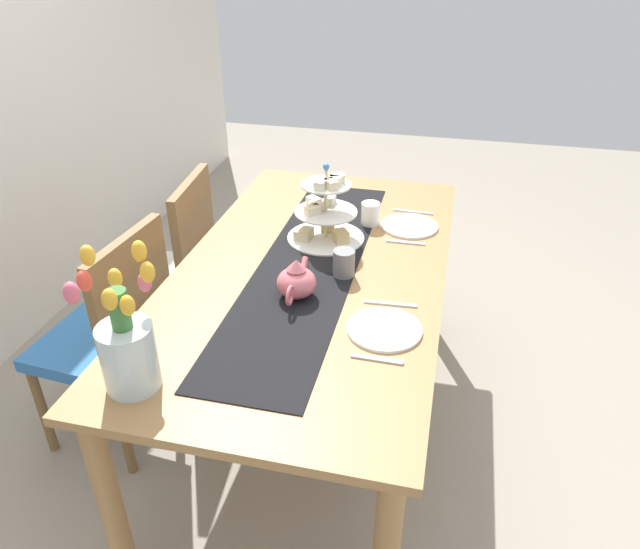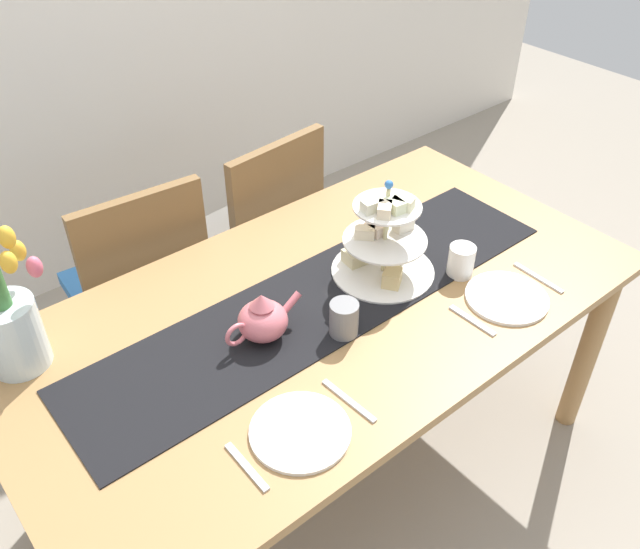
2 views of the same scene
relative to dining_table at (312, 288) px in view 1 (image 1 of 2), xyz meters
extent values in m
plane|color=gray|center=(0.00, 0.00, -0.65)|extent=(8.00, 8.00, 0.00)
cube|color=#A37747|center=(0.00, 0.00, 0.08)|extent=(1.79, 0.94, 0.03)
cylinder|color=#A37747|center=(0.82, -0.40, -0.29)|extent=(0.07, 0.07, 0.71)
cylinder|color=#A37747|center=(-0.82, 0.40, -0.29)|extent=(0.07, 0.07, 0.71)
cylinder|color=#A37747|center=(0.82, 0.40, -0.29)|extent=(0.07, 0.07, 0.71)
cylinder|color=brown|center=(-0.05, 0.94, -0.44)|extent=(0.04, 0.04, 0.41)
cylinder|color=brown|center=(-0.40, 0.96, -0.44)|extent=(0.04, 0.04, 0.41)
cylinder|color=brown|center=(-0.07, 0.58, -0.44)|extent=(0.04, 0.04, 0.41)
cylinder|color=brown|center=(-0.43, 0.61, -0.44)|extent=(0.04, 0.04, 0.41)
cube|color=#3370B7|center=(-0.24, 0.77, -0.21)|extent=(0.45, 0.45, 0.05)
cube|color=brown|center=(-0.25, 0.58, 0.04)|extent=(0.42, 0.07, 0.45)
cylinder|color=brown|center=(0.41, 0.97, -0.44)|extent=(0.04, 0.04, 0.41)
cylinder|color=brown|center=(0.05, 0.93, -0.44)|extent=(0.04, 0.04, 0.41)
cylinder|color=brown|center=(0.45, 0.61, -0.44)|extent=(0.04, 0.04, 0.41)
cylinder|color=brown|center=(0.09, 0.57, -0.44)|extent=(0.04, 0.04, 0.41)
cube|color=silver|center=(0.25, 0.77, -0.21)|extent=(0.46, 0.46, 0.05)
cube|color=brown|center=(0.27, 0.58, 0.04)|extent=(0.42, 0.08, 0.45)
cube|color=black|center=(0.00, 0.01, 0.10)|extent=(1.48, 0.35, 0.00)
cylinder|color=beige|center=(0.22, 0.00, 0.24)|extent=(0.01, 0.01, 0.28)
cylinder|color=white|center=(0.22, 0.00, 0.10)|extent=(0.30, 0.30, 0.01)
cylinder|color=white|center=(0.22, 0.00, 0.21)|extent=(0.24, 0.24, 0.01)
cylinder|color=white|center=(0.22, 0.00, 0.32)|extent=(0.19, 0.19, 0.01)
cube|color=#DDC47A|center=(0.27, 0.01, 0.12)|extent=(0.07, 0.07, 0.04)
cube|color=beige|center=(0.18, 0.08, 0.13)|extent=(0.07, 0.07, 0.04)
cube|color=#DFC381|center=(0.19, -0.06, 0.13)|extent=(0.07, 0.07, 0.05)
cube|color=silver|center=(0.29, 0.00, 0.23)|extent=(0.06, 0.04, 0.03)
cube|color=beige|center=(0.26, 0.06, 0.23)|extent=(0.06, 0.07, 0.03)
cube|color=#F4DAC5|center=(0.21, 0.04, 0.23)|extent=(0.04, 0.06, 0.03)
cube|color=beige|center=(0.18, 0.04, 0.23)|extent=(0.06, 0.07, 0.03)
cube|color=silver|center=(0.17, 0.01, 0.34)|extent=(0.06, 0.04, 0.03)
cube|color=beige|center=(0.18, -0.03, 0.34)|extent=(0.07, 0.06, 0.03)
cube|color=beige|center=(0.21, -0.03, 0.34)|extent=(0.04, 0.06, 0.03)
cube|color=beige|center=(0.24, -0.04, 0.34)|extent=(0.06, 0.07, 0.03)
sphere|color=#3370B7|center=(0.22, 0.00, 0.39)|extent=(0.02, 0.02, 0.02)
ellipsoid|color=#D66B75|center=(-0.21, 0.00, 0.15)|extent=(0.13, 0.13, 0.10)
cone|color=#D66B75|center=(-0.21, 0.00, 0.22)|extent=(0.06, 0.06, 0.04)
cylinder|color=#D66B75|center=(-0.12, 0.00, 0.16)|extent=(0.07, 0.02, 0.06)
torus|color=#D66B75|center=(-0.29, 0.00, 0.15)|extent=(0.07, 0.01, 0.07)
cylinder|color=silver|center=(-0.73, 0.31, 0.19)|extent=(0.15, 0.15, 0.19)
cylinder|color=#3D7538|center=(-0.73, 0.31, 0.33)|extent=(0.05, 0.05, 0.12)
ellipsoid|color=#E5607A|center=(-0.64, 0.28, 0.37)|extent=(0.04, 0.04, 0.06)
ellipsoid|color=yellow|center=(-0.65, 0.36, 0.37)|extent=(0.04, 0.04, 0.06)
ellipsoid|color=yellow|center=(-0.71, 0.38, 0.47)|extent=(0.04, 0.04, 0.06)
ellipsoid|color=#EF4C38|center=(-0.75, 0.37, 0.42)|extent=(0.04, 0.04, 0.06)
ellipsoid|color=#E5607A|center=(-0.84, 0.34, 0.45)|extent=(0.04, 0.04, 0.06)
ellipsoid|color=yellow|center=(-0.80, 0.28, 0.42)|extent=(0.04, 0.04, 0.06)
ellipsoid|color=yellow|center=(-0.75, 0.26, 0.37)|extent=(0.04, 0.04, 0.06)
ellipsoid|color=yellow|center=(-0.69, 0.23, 0.44)|extent=(0.04, 0.04, 0.06)
ellipsoid|color=yellow|center=(-0.68, 0.26, 0.48)|extent=(0.04, 0.04, 0.06)
cylinder|color=white|center=(-0.33, -0.31, 0.10)|extent=(0.23, 0.23, 0.01)
cube|color=silver|center=(-0.48, -0.31, 0.10)|extent=(0.02, 0.15, 0.01)
cube|color=silver|center=(-0.19, -0.31, 0.10)|extent=(0.02, 0.17, 0.01)
cylinder|color=white|center=(0.40, -0.31, 0.10)|extent=(0.23, 0.23, 0.01)
cube|color=silver|center=(0.25, -0.31, 0.10)|extent=(0.02, 0.15, 0.01)
cube|color=silver|center=(0.54, -0.31, 0.10)|extent=(0.02, 0.17, 0.01)
cylinder|color=slate|center=(-0.04, -0.12, 0.15)|extent=(0.08, 0.08, 0.09)
cylinder|color=white|center=(0.38, -0.15, 0.14)|extent=(0.08, 0.08, 0.09)
camera|label=1|loc=(-1.78, -0.45, 1.15)|focal=33.14mm
camera|label=2|loc=(-0.91, -1.08, 1.30)|focal=37.65mm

